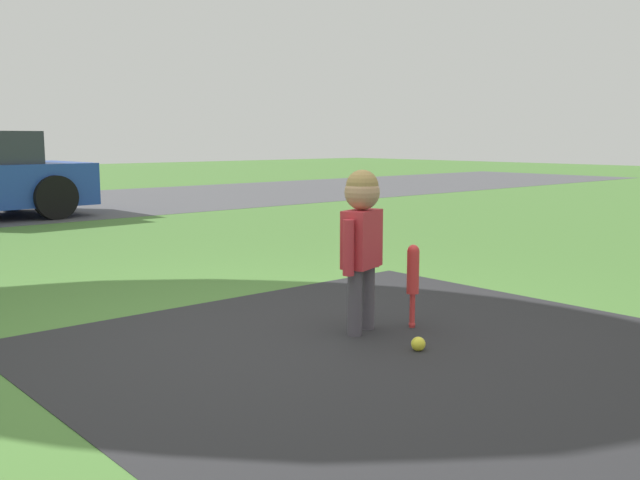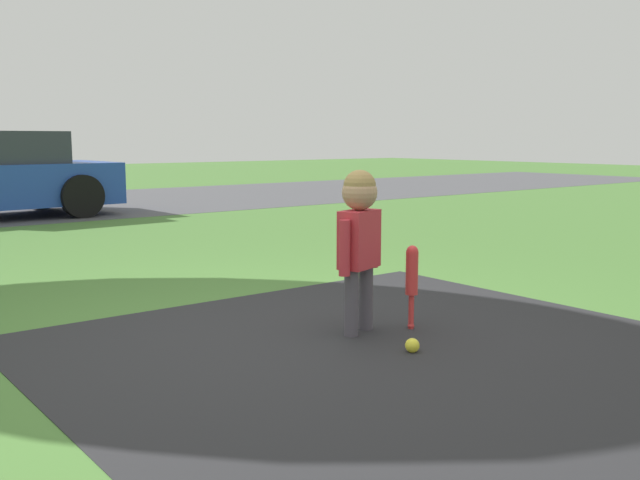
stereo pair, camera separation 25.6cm
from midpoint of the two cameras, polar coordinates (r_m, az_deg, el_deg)
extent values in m
plane|color=#477533|center=(4.50, -7.38, -7.82)|extent=(60.00, 60.00, 0.00)
cylinder|color=#4C4751|center=(4.47, 1.15, -5.06)|extent=(0.09, 0.09, 0.42)
cylinder|color=#4C4751|center=(4.63, 2.25, -4.61)|extent=(0.09, 0.09, 0.42)
cube|color=#BF2D38|center=(4.48, 1.73, 0.09)|extent=(0.32, 0.24, 0.36)
cylinder|color=#BF2D38|center=(4.33, 0.60, -0.63)|extent=(0.07, 0.07, 0.34)
cylinder|color=#BF2D38|center=(4.64, 2.77, -0.06)|extent=(0.07, 0.07, 0.34)
sphere|color=tan|center=(4.45, 1.74, 3.83)|extent=(0.22, 0.22, 0.22)
sphere|color=#997A47|center=(4.45, 1.75, 4.33)|extent=(0.20, 0.20, 0.20)
sphere|color=red|center=(4.73, 5.82, -6.75)|extent=(0.04, 0.04, 0.04)
cylinder|color=red|center=(4.71, 5.84, -5.65)|extent=(0.04, 0.04, 0.23)
cylinder|color=red|center=(4.65, 5.89, -2.57)|extent=(0.08, 0.08, 0.28)
sphere|color=red|center=(4.63, 5.91, -0.85)|extent=(0.08, 0.08, 0.08)
sphere|color=yellow|center=(4.22, 6.14, -8.28)|extent=(0.09, 0.09, 0.09)
cylinder|color=black|center=(11.70, -21.00, 3.20)|extent=(0.68, 0.21, 0.68)
cylinder|color=black|center=(13.39, -23.99, 3.59)|extent=(0.68, 0.21, 0.68)
camera|label=1|loc=(0.13, -91.53, -0.22)|focal=40.00mm
camera|label=2|loc=(0.13, 88.47, 0.22)|focal=40.00mm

